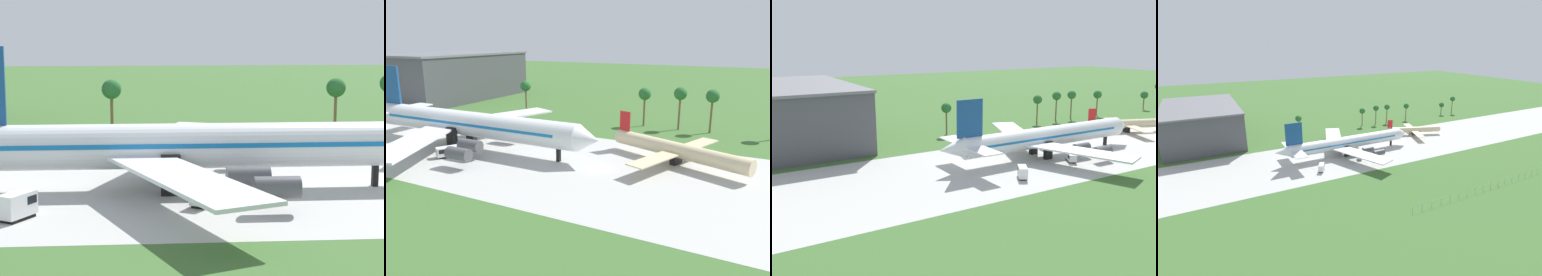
# 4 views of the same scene
# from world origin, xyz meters

# --- Properties ---
(ground_plane) EXTENTS (600.00, 600.00, 0.00)m
(ground_plane) POSITION_xyz_m (0.00, 0.00, 0.00)
(ground_plane) COLOR #3D662D
(taxiway_strip) EXTENTS (320.00, 44.00, 0.02)m
(taxiway_strip) POSITION_xyz_m (0.00, 0.00, 0.01)
(taxiway_strip) COLOR #B2B2AD
(taxiway_strip) RESTS_ON ground_plane
(jet_airliner) EXTENTS (68.87, 57.71, 18.29)m
(jet_airliner) POSITION_xyz_m (-34.69, 0.68, 5.59)
(jet_airliner) COLOR white
(jet_airliner) RESTS_ON ground_plane
(regional_aircraft) EXTENTS (30.07, 27.40, 9.06)m
(regional_aircraft) POSITION_xyz_m (12.77, 10.29, 2.99)
(regional_aircraft) COLOR beige
(regional_aircraft) RESTS_ON ground_plane
(baggage_tug) EXTENTS (3.98, 4.80, 2.98)m
(baggage_tug) POSITION_xyz_m (-53.12, -12.22, 1.59)
(baggage_tug) COLOR black
(baggage_tug) RESTS_ON ground_plane
(catering_van) EXTENTS (4.44, 5.59, 2.32)m
(catering_van) POSITION_xyz_m (-32.35, -7.54, 1.26)
(catering_van) COLOR black
(catering_van) RESTS_ON ground_plane
(terminal_building) EXTENTS (36.72, 61.20, 19.10)m
(terminal_building) POSITION_xyz_m (-94.26, 55.60, 9.57)
(terminal_building) COLOR #47474C
(terminal_building) RESTS_ON ground_plane
(palm_tree_row) EXTENTS (122.21, 3.60, 12.32)m
(palm_tree_row) POSITION_xyz_m (19.94, 40.69, 9.18)
(palm_tree_row) COLOR brown
(palm_tree_row) RESTS_ON ground_plane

